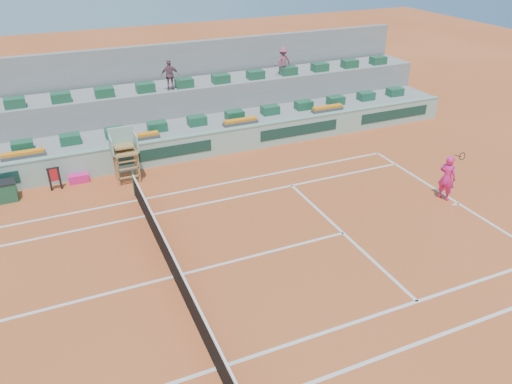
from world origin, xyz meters
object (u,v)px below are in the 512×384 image
player_bag (79,178)px  tennis_player (447,178)px  drink_cooler_a (6,191)px  umpire_chair (124,148)px

player_bag → tennis_player: (13.61, -7.55, 0.77)m
player_bag → drink_cooler_a: 2.90m
player_bag → drink_cooler_a: (-2.85, -0.49, 0.23)m
drink_cooler_a → tennis_player: tennis_player is taller
player_bag → umpire_chair: size_ratio=0.35×
umpire_chair → drink_cooler_a: 4.98m
player_bag → umpire_chair: umpire_chair is taller
drink_cooler_a → tennis_player: (16.46, -7.06, 0.54)m
drink_cooler_a → umpire_chair: bearing=-1.8°
player_bag → drink_cooler_a: size_ratio=1.01×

